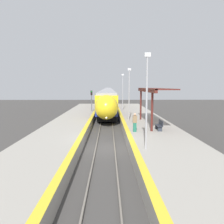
% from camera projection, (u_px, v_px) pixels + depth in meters
% --- Properties ---
extents(ground_plane, '(120.00, 120.00, 0.00)m').
position_uv_depth(ground_plane, '(105.00, 148.00, 16.88)').
color(ground_plane, '#423F3D').
extents(rail_left, '(0.08, 90.00, 0.15)m').
position_uv_depth(rail_left, '(96.00, 148.00, 16.86)').
color(rail_left, slate).
rests_on(rail_left, ground_plane).
extents(rail_right, '(0.08, 90.00, 0.15)m').
position_uv_depth(rail_right, '(115.00, 147.00, 16.88)').
color(rail_right, slate).
rests_on(rail_right, ground_plane).
extents(train, '(2.91, 93.87, 3.95)m').
position_uv_depth(train, '(108.00, 94.00, 70.53)').
color(train, black).
rests_on(train, ground_plane).
extents(platform_right, '(5.16, 64.00, 0.91)m').
position_uv_depth(platform_right, '(161.00, 143.00, 16.89)').
color(platform_right, '#9E998E').
rests_on(platform_right, ground_plane).
extents(platform_left, '(4.48, 64.00, 0.91)m').
position_uv_depth(platform_left, '(54.00, 143.00, 16.77)').
color(platform_left, '#9E998E').
rests_on(platform_left, ground_plane).
extents(platform_bench, '(0.44, 1.53, 0.89)m').
position_uv_depth(platform_bench, '(160.00, 125.00, 19.38)').
color(platform_bench, '#2D333D').
rests_on(platform_bench, platform_right).
extents(person_waiting, '(0.36, 0.22, 1.61)m').
position_uv_depth(person_waiting, '(135.00, 122.00, 18.64)').
color(person_waiting, '#1E604C').
rests_on(person_waiting, platform_right).
extents(railway_signal, '(0.28, 0.28, 4.11)m').
position_uv_depth(railway_signal, '(92.00, 101.00, 33.89)').
color(railway_signal, '#59595E').
rests_on(railway_signal, ground_plane).
extents(lamppost_near, '(0.36, 0.20, 5.87)m').
position_uv_depth(lamppost_near, '(147.00, 96.00, 13.23)').
color(lamppost_near, '#9E9EA3').
rests_on(lamppost_near, platform_right).
extents(lamppost_mid, '(0.36, 0.20, 5.87)m').
position_uv_depth(lamppost_mid, '(129.00, 91.00, 24.61)').
color(lamppost_mid, '#9E9EA3').
rests_on(lamppost_mid, platform_right).
extents(lamppost_far, '(0.36, 0.20, 5.87)m').
position_uv_depth(lamppost_far, '(123.00, 90.00, 36.00)').
color(lamppost_far, '#9E9EA3').
rests_on(lamppost_far, platform_right).
extents(station_canopy, '(2.02, 9.62, 3.69)m').
position_uv_depth(station_canopy, '(152.00, 91.00, 21.90)').
color(station_canopy, '#511E19').
rests_on(station_canopy, platform_right).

